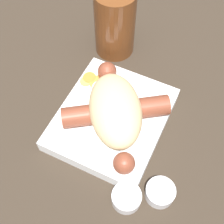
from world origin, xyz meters
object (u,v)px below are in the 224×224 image
object	(u,v)px
bread_roll	(115,110)
condiment_cup_far	(160,193)
drink_glass	(115,22)
sausage	(115,113)
condiment_cup_near	(126,198)
food_tray	(112,119)

from	to	relation	value
bread_roll	condiment_cup_far	bearing A→B (deg)	55.20
bread_roll	drink_glass	distance (m)	0.19
sausage	condiment_cup_far	distance (m)	0.15
condiment_cup_near	condiment_cup_far	size ratio (longest dim) A/B	1.00
condiment_cup_far	drink_glass	distance (m)	0.33
sausage	condiment_cup_near	distance (m)	0.14
condiment_cup_near	condiment_cup_far	world-z (taller)	same
food_tray	condiment_cup_far	world-z (taller)	food_tray
sausage	condiment_cup_far	size ratio (longest dim) A/B	3.97
bread_roll	drink_glass	world-z (taller)	drink_glass
sausage	condiment_cup_near	xyz separation A→B (m)	(0.11, 0.07, -0.03)
drink_glass	sausage	bearing A→B (deg)	25.39
bread_roll	condiment_cup_near	bearing A→B (deg)	32.97
food_tray	sausage	bearing A→B (deg)	60.66
bread_roll	condiment_cup_far	xyz separation A→B (m)	(0.08, 0.11, -0.05)
bread_roll	sausage	world-z (taller)	bread_roll
food_tray	condiment_cup_near	size ratio (longest dim) A/B	4.42
food_tray	drink_glass	bearing A→B (deg)	-156.10
bread_roll	sausage	bearing A→B (deg)	-135.99
bread_roll	drink_glass	xyz separation A→B (m)	(-0.17, -0.08, 0.01)
food_tray	condiment_cup_far	size ratio (longest dim) A/B	4.42
food_tray	condiment_cup_near	bearing A→B (deg)	34.69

